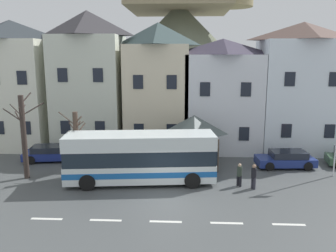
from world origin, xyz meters
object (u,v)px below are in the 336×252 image
(hilltop_castle, at_px, (180,51))
(bare_tree_02, at_px, (76,143))
(townhouse_01, at_px, (89,81))
(townhouse_03, at_px, (222,95))
(bus_shelter, at_px, (194,125))
(townhouse_02, at_px, (158,86))
(pedestrian_01, at_px, (239,174))
(public_bench, at_px, (182,152))
(parked_car_01, at_px, (286,159))
(bare_tree_01, at_px, (24,135))
(townhouse_00, at_px, (14,84))
(pedestrian_00, at_px, (254,176))
(transit_bus, at_px, (140,158))
(parked_car_00, at_px, (52,153))
(townhouse_04, at_px, (300,88))

(hilltop_castle, bearing_deg, bare_tree_02, -101.37)
(townhouse_01, xyz_separation_m, townhouse_03, (11.48, 0.15, -1.17))
(bus_shelter, bearing_deg, hilltop_castle, 93.20)
(townhouse_02, bearing_deg, bare_tree_02, -120.33)
(pedestrian_01, xyz_separation_m, public_bench, (-3.68, 6.24, -0.34))
(townhouse_03, xyz_separation_m, parked_car_01, (4.32, -5.09, -4.14))
(townhouse_02, xyz_separation_m, pedestrian_01, (5.84, -9.82, -4.64))
(hilltop_castle, xyz_separation_m, pedestrian_01, (4.38, -33.05, -8.10))
(public_bench, height_order, bare_tree_02, bare_tree_02)
(pedestrian_01, relative_size, bare_tree_01, 0.26)
(townhouse_01, relative_size, bare_tree_02, 2.59)
(pedestrian_01, bearing_deg, public_bench, 120.54)
(townhouse_00, xyz_separation_m, pedestrian_00, (19.61, -10.10, -4.73))
(transit_bus, bearing_deg, parked_car_00, 143.15)
(transit_bus, bearing_deg, pedestrian_00, -12.83)
(townhouse_00, height_order, townhouse_01, townhouse_01)
(townhouse_02, bearing_deg, hilltop_castle, 86.39)
(townhouse_00, relative_size, townhouse_02, 1.02)
(townhouse_04, distance_m, bare_tree_01, 22.11)
(bare_tree_01, bearing_deg, townhouse_04, 22.43)
(bus_shelter, distance_m, parked_car_00, 11.37)
(transit_bus, relative_size, bus_shelter, 2.55)
(townhouse_03, bearing_deg, townhouse_04, 0.01)
(townhouse_03, distance_m, transit_bus, 11.08)
(pedestrian_00, bearing_deg, public_bench, 124.10)
(townhouse_03, height_order, transit_bus, townhouse_03)
(townhouse_01, xyz_separation_m, bare_tree_02, (1.06, -7.59, -3.60))
(townhouse_02, xyz_separation_m, parked_car_01, (9.86, -5.69, -4.84))
(hilltop_castle, relative_size, public_bench, 20.62)
(pedestrian_01, bearing_deg, townhouse_01, 142.44)
(townhouse_02, relative_size, transit_bus, 1.12)
(townhouse_00, distance_m, transit_bus, 16.09)
(townhouse_01, xyz_separation_m, parked_car_00, (-2.06, -4.16, -5.32))
(townhouse_04, height_order, bare_tree_01, townhouse_04)
(townhouse_01, distance_m, townhouse_03, 11.54)
(townhouse_03, xyz_separation_m, pedestrian_01, (0.30, -9.22, -3.94))
(townhouse_01, bearing_deg, transit_bus, -57.44)
(hilltop_castle, bearing_deg, townhouse_03, -80.30)
(townhouse_00, height_order, parked_car_01, townhouse_00)
(transit_bus, bearing_deg, bare_tree_02, 160.54)
(townhouse_04, distance_m, pedestrian_00, 11.97)
(townhouse_02, relative_size, pedestrian_00, 6.93)
(pedestrian_01, height_order, bare_tree_02, bare_tree_02)
(townhouse_01, distance_m, public_bench, 10.16)
(public_bench, distance_m, bare_tree_02, 8.71)
(public_bench, bearing_deg, townhouse_01, 160.79)
(pedestrian_00, bearing_deg, pedestrian_01, 153.91)
(parked_car_01, bearing_deg, townhouse_01, -20.99)
(hilltop_castle, relative_size, bus_shelter, 8.51)
(townhouse_00, relative_size, bare_tree_01, 1.96)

